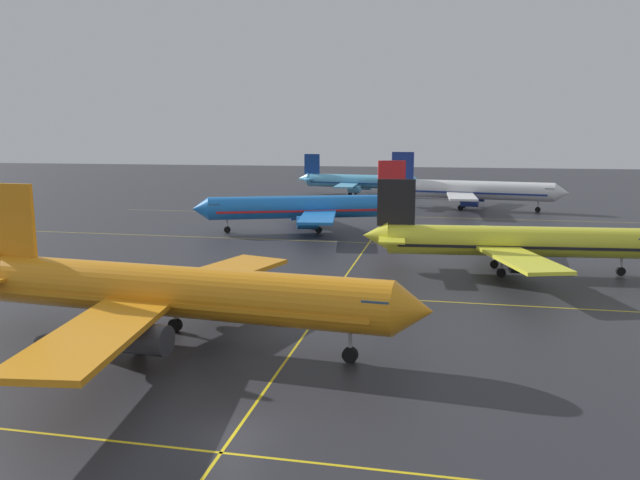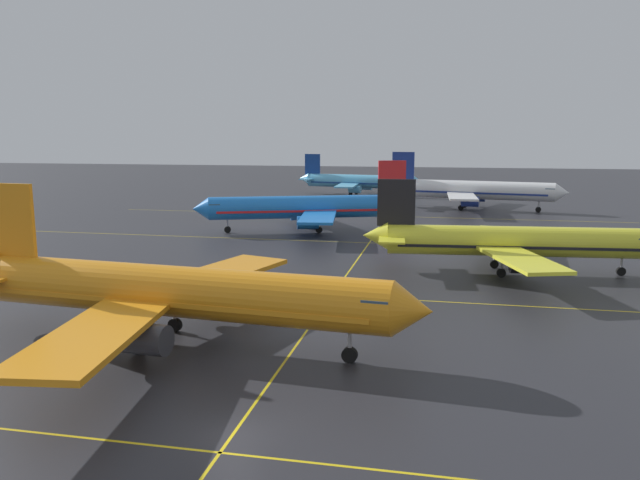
% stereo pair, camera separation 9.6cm
% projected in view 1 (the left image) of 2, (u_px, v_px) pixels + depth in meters
% --- Properties ---
extents(ground_plane, '(600.00, 600.00, 0.00)m').
position_uv_depth(ground_plane, '(234.00, 435.00, 33.82)').
color(ground_plane, '#28282D').
extents(airliner_front_gate, '(40.53, 34.84, 12.59)m').
position_uv_depth(airliner_front_gate, '(173.00, 292.00, 47.85)').
color(airliner_front_gate, orange).
rests_on(airliner_front_gate, ground).
extents(airliner_second_row, '(36.47, 31.33, 11.33)m').
position_uv_depth(airliner_second_row, '(511.00, 242.00, 73.17)').
color(airliner_second_row, yellow).
rests_on(airliner_second_row, ground).
extents(airliner_third_row, '(38.18, 32.71, 12.25)m').
position_uv_depth(airliner_third_row, '(308.00, 207.00, 105.65)').
color(airliner_third_row, blue).
rests_on(airliner_third_row, ground).
extents(airliner_far_left_stand, '(41.17, 35.07, 12.83)m').
position_uv_depth(airliner_far_left_stand, '(470.00, 190.00, 136.95)').
color(airliner_far_left_stand, white).
rests_on(airliner_far_left_stand, ground).
extents(airliner_far_right_stand, '(36.57, 31.13, 11.41)m').
position_uv_depth(airliner_far_right_stand, '(358.00, 181.00, 169.71)').
color(airliner_far_right_stand, '#5BB7E5').
rests_on(airliner_far_right_stand, ground).
extents(taxiway_markings, '(118.19, 142.63, 0.01)m').
position_uv_depth(taxiway_markings, '(354.00, 264.00, 78.85)').
color(taxiway_markings, yellow).
rests_on(taxiway_markings, ground).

